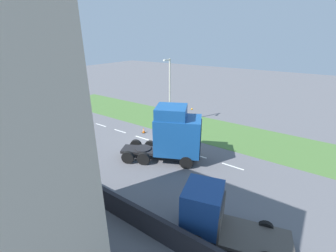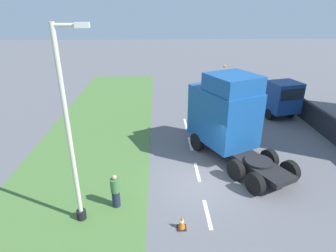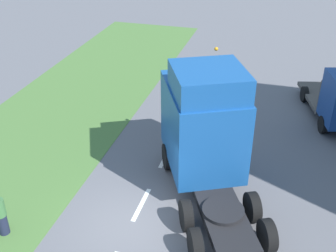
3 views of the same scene
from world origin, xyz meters
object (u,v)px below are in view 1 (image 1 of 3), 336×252
lorry_cab (175,134)px  parked_car (15,170)px  traffic_cone_lead (144,130)px  flatbed_truck (211,211)px  lamp_post (169,96)px  pedestrian (169,122)px

lorry_cab → parked_car: 11.76m
parked_car → traffic_cone_lead: parked_car is taller
flatbed_truck → lamp_post: (-12.25, -10.92, 1.95)m
lorry_cab → traffic_cone_lead: lorry_cab is taller
lamp_post → traffic_cone_lead: 5.08m
lorry_cab → lamp_post: bearing=-168.5°
parked_car → traffic_cone_lead: bearing=-179.4°
parked_car → pedestrian: 14.94m
lorry_cab → flatbed_truck: 7.91m
flatbed_truck → parked_car: bearing=90.9°
lamp_post → traffic_cone_lead: (3.94, -0.68, -3.14)m
lorry_cab → traffic_cone_lead: 6.88m
lamp_post → traffic_cone_lead: bearing=-9.8°
lamp_post → pedestrian: lamp_post is taller
lorry_cab → pedestrian: size_ratio=4.33×
flatbed_truck → lamp_post: lamp_post is taller
lamp_post → pedestrian: 3.03m
parked_car → flatbed_truck: bearing=113.5°
lorry_cab → traffic_cone_lead: (-2.93, -5.88, -2.06)m
pedestrian → parked_car: bearing=-11.5°
traffic_cone_lead → lamp_post: bearing=170.2°
lamp_post → pedestrian: (1.25, 0.74, -2.66)m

